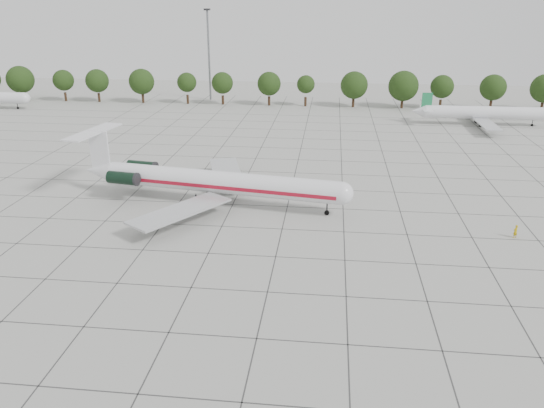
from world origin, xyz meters
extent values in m
plane|color=#A4A59D|center=(0.00, 0.00, 0.00)|extent=(260.00, 260.00, 0.00)
cube|color=#383838|center=(0.00, 15.00, 0.01)|extent=(170.00, 170.00, 0.02)
cylinder|color=silver|center=(-9.62, 7.94, 3.39)|extent=(34.97, 8.68, 3.20)
sphere|color=silver|center=(7.62, 5.18, 3.39)|extent=(3.20, 3.20, 3.20)
cone|color=silver|center=(-29.25, 11.09, 3.39)|extent=(5.29, 3.93, 3.20)
cube|color=maroon|center=(-9.36, 9.54, 3.15)|extent=(33.52, 5.43, 0.53)
cube|color=maroon|center=(-9.87, 6.34, 3.15)|extent=(33.52, 5.43, 0.53)
cube|color=#B7BABC|center=(-10.63, 16.94, 2.08)|extent=(8.27, 15.21, 0.29)
cube|color=#B7BABC|center=(-13.39, -0.29, 2.08)|extent=(11.85, 14.54, 0.29)
cube|color=black|center=(-23.16, 12.32, 3.68)|extent=(2.31, 1.58, 0.24)
cylinder|color=black|center=(-23.05, 12.99, 3.68)|extent=(4.89, 2.56, 1.84)
cube|color=black|center=(-23.85, 8.01, 3.68)|extent=(2.31, 1.58, 0.24)
cylinder|color=black|center=(-23.95, 7.34, 3.68)|extent=(4.89, 2.56, 1.84)
cube|color=silver|center=(-28.77, 11.01, 6.79)|extent=(3.11, 0.76, 5.82)
cube|color=silver|center=(-29.44, 11.12, 9.50)|extent=(4.71, 11.95, 0.21)
cylinder|color=black|center=(5.70, 5.49, 0.92)|extent=(0.22, 0.22, 1.84)
cylinder|color=black|center=(5.70, 5.49, 0.34)|extent=(0.71, 0.38, 0.68)
cylinder|color=black|center=(-12.09, 10.89, 1.26)|extent=(0.27, 0.27, 1.75)
cylinder|color=black|center=(-12.09, 10.89, 0.48)|extent=(1.05, 0.73, 0.97)
cylinder|color=black|center=(-12.89, 5.91, 1.26)|extent=(0.27, 0.27, 1.75)
cylinder|color=black|center=(-12.89, 5.91, 0.48)|extent=(1.05, 0.73, 0.97)
imported|color=#C29F0B|center=(29.28, 0.60, 0.86)|extent=(0.75, 0.67, 1.73)
cylinder|color=silver|center=(41.59, 65.82, 3.00)|extent=(27.20, 3.00, 3.00)
cube|color=#B7BABC|center=(40.59, 65.82, 1.80)|extent=(3.50, 27.20, 0.25)
cube|color=#1A7845|center=(28.15, 65.82, 5.60)|extent=(2.40, 0.25, 3.60)
cylinder|color=black|center=(40.59, 68.02, 0.40)|extent=(0.80, 0.45, 0.80)
cylinder|color=black|center=(40.59, 63.62, 0.40)|extent=(0.80, 0.45, 0.80)
cylinder|color=#332114|center=(-84.83, 85.00, 1.25)|extent=(0.70, 0.70, 2.50)
sphere|color=black|center=(-84.83, 85.00, 6.00)|extent=(7.79, 7.79, 7.79)
cylinder|color=#332114|center=(-71.64, 85.00, 1.25)|extent=(0.70, 0.70, 2.50)
sphere|color=black|center=(-71.64, 85.00, 6.00)|extent=(5.94, 5.94, 5.94)
cylinder|color=#332114|center=(-61.45, 85.00, 1.25)|extent=(0.70, 0.70, 2.50)
sphere|color=black|center=(-61.45, 85.00, 6.00)|extent=(6.57, 6.57, 6.57)
cylinder|color=#332114|center=(-48.26, 85.00, 1.25)|extent=(0.70, 0.70, 2.50)
sphere|color=black|center=(-48.26, 85.00, 6.00)|extent=(7.15, 7.15, 7.15)
cylinder|color=#332114|center=(-35.07, 85.00, 1.25)|extent=(0.70, 0.70, 2.50)
sphere|color=black|center=(-35.07, 85.00, 6.00)|extent=(5.43, 5.43, 5.43)
cylinder|color=#332114|center=(-24.88, 85.00, 1.25)|extent=(0.70, 0.70, 2.50)
sphere|color=black|center=(-24.88, 85.00, 6.00)|extent=(5.99, 5.99, 5.99)
cylinder|color=#332114|center=(-11.69, 85.00, 1.25)|extent=(0.70, 0.70, 2.50)
sphere|color=black|center=(-11.69, 85.00, 6.00)|extent=(6.50, 6.50, 6.50)
cylinder|color=#332114|center=(-1.50, 85.00, 1.25)|extent=(0.70, 0.70, 2.50)
sphere|color=black|center=(-1.50, 85.00, 6.00)|extent=(4.93, 4.93, 4.93)
cylinder|color=#332114|center=(11.69, 85.00, 1.25)|extent=(0.70, 0.70, 2.50)
sphere|color=black|center=(11.69, 85.00, 6.00)|extent=(7.40, 7.40, 7.40)
cylinder|color=#332114|center=(24.88, 85.00, 1.25)|extent=(0.70, 0.70, 2.50)
sphere|color=black|center=(24.88, 85.00, 6.00)|extent=(8.08, 8.08, 8.08)
cylinder|color=#332114|center=(35.07, 85.00, 1.25)|extent=(0.70, 0.70, 2.50)
sphere|color=black|center=(35.07, 85.00, 6.00)|extent=(6.17, 6.17, 6.17)
cylinder|color=#332114|center=(48.26, 85.00, 1.25)|extent=(0.70, 0.70, 2.50)
sphere|color=black|center=(48.26, 85.00, 6.00)|extent=(6.82, 6.82, 6.82)
cylinder|color=#332114|center=(61.45, 85.00, 1.25)|extent=(0.70, 0.70, 2.50)
cylinder|color=slate|center=(-30.00, 92.00, 12.50)|extent=(0.56, 0.56, 25.00)
cube|color=black|center=(-30.00, 92.00, 25.20)|extent=(1.60, 1.60, 0.50)
camera|label=1|loc=(5.74, -62.91, 28.05)|focal=35.00mm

